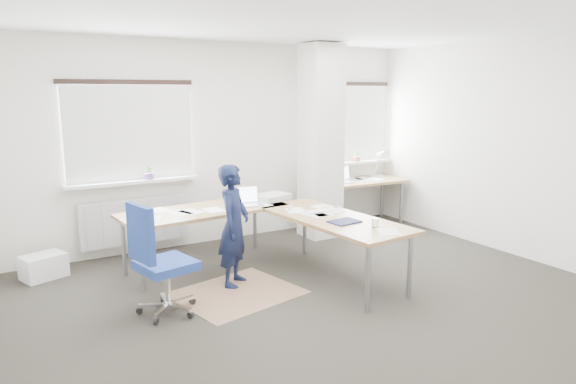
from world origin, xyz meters
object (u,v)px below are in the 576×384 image
desk_main (269,215)px  desk_side (363,183)px  task_chair (163,284)px  person (234,226)px

desk_main → desk_side: 2.65m
desk_main → task_chair: bearing=-164.9°
desk_side → task_chair: bearing=-152.4°
desk_side → person: (-2.89, -1.37, -0.01)m
desk_main → task_chair: (-1.46, -0.54, -0.38)m
task_chair → person: (0.92, 0.37, 0.37)m
desk_side → person: bearing=-151.6°
task_chair → person: person is taller
task_chair → person: size_ratio=0.82×
desk_main → person: person is taller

